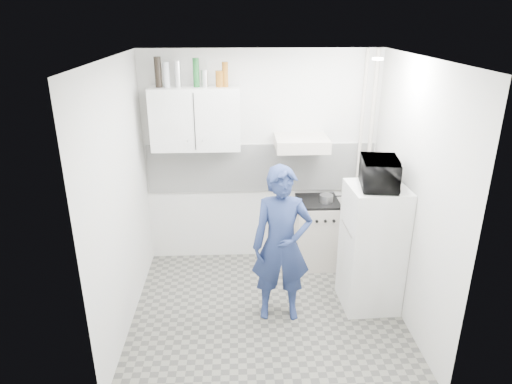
{
  "coord_description": "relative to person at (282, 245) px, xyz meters",
  "views": [
    {
      "loc": [
        -0.3,
        -4.04,
        2.95
      ],
      "look_at": [
        -0.1,
        0.3,
        1.25
      ],
      "focal_mm": 32.0,
      "sensor_mm": 36.0,
      "label": 1
    }
  ],
  "objects": [
    {
      "name": "floor",
      "position": [
        -0.14,
        0.04,
        -0.81
      ],
      "size": [
        2.8,
        2.8,
        0.0
      ],
      "primitive_type": "plane",
      "color": "slate",
      "rests_on": "ground"
    },
    {
      "name": "ceiling",
      "position": [
        -0.14,
        0.04,
        1.79
      ],
      "size": [
        2.8,
        2.8,
        0.0
      ],
      "primitive_type": "plane",
      "color": "white",
      "rests_on": "wall_back"
    },
    {
      "name": "wall_back",
      "position": [
        -0.14,
        1.29,
        0.49
      ],
      "size": [
        2.8,
        0.0,
        2.8
      ],
      "primitive_type": "plane",
      "rotation": [
        1.57,
        0.0,
        0.0
      ],
      "color": "silver",
      "rests_on": "floor"
    },
    {
      "name": "wall_left",
      "position": [
        -1.54,
        0.04,
        0.49
      ],
      "size": [
        0.0,
        2.6,
        2.6
      ],
      "primitive_type": "plane",
      "rotation": [
        1.57,
        0.0,
        1.57
      ],
      "color": "silver",
      "rests_on": "floor"
    },
    {
      "name": "wall_right",
      "position": [
        1.26,
        0.04,
        0.49
      ],
      "size": [
        0.0,
        2.6,
        2.6
      ],
      "primitive_type": "plane",
      "rotation": [
        1.57,
        0.0,
        -1.57
      ],
      "color": "silver",
      "rests_on": "floor"
    },
    {
      "name": "person",
      "position": [
        0.0,
        0.0,
        0.0
      ],
      "size": [
        0.61,
        0.41,
        1.63
      ],
      "primitive_type": "imported",
      "rotation": [
        0.0,
        0.0,
        -0.03
      ],
      "color": "navy",
      "rests_on": "floor"
    },
    {
      "name": "stove",
      "position": [
        0.54,
        1.04,
        -0.4
      ],
      "size": [
        0.52,
        0.52,
        0.83
      ],
      "primitive_type": "cube",
      "color": "beige",
      "rests_on": "floor"
    },
    {
      "name": "fridge",
      "position": [
        0.96,
        0.16,
        -0.14
      ],
      "size": [
        0.59,
        0.59,
        1.36
      ],
      "primitive_type": "cube",
      "rotation": [
        0.0,
        0.0,
        0.04
      ],
      "color": "white",
      "rests_on": "floor"
    },
    {
      "name": "stove_top",
      "position": [
        0.54,
        1.04,
        0.03
      ],
      "size": [
        0.5,
        0.5,
        0.03
      ],
      "primitive_type": "cube",
      "color": "black",
      "rests_on": "stove"
    },
    {
      "name": "saucepan",
      "position": [
        0.63,
        0.99,
        0.09
      ],
      "size": [
        0.16,
        0.16,
        0.09
      ],
      "primitive_type": "cylinder",
      "color": "silver",
      "rests_on": "stove_top"
    },
    {
      "name": "microwave",
      "position": [
        0.96,
        0.16,
        0.69
      ],
      "size": [
        0.56,
        0.42,
        0.28
      ],
      "primitive_type": "imported",
      "rotation": [
        0.0,
        0.0,
        1.42
      ],
      "color": "black",
      "rests_on": "fridge"
    },
    {
      "name": "bottle_a",
      "position": [
        -1.27,
        1.12,
        1.55
      ],
      "size": [
        0.08,
        0.08,
        0.32
      ],
      "primitive_type": "cylinder",
      "color": "black",
      "rests_on": "upper_cabinet"
    },
    {
      "name": "bottle_b",
      "position": [
        -1.18,
        1.12,
        1.52
      ],
      "size": [
        0.07,
        0.07,
        0.27
      ],
      "primitive_type": "cylinder",
      "color": "#B2B7BC",
      "rests_on": "upper_cabinet"
    },
    {
      "name": "bottle_c",
      "position": [
        -1.06,
        1.12,
        1.52
      ],
      "size": [
        0.07,
        0.07,
        0.28
      ],
      "primitive_type": "cylinder",
      "color": "silver",
      "rests_on": "upper_cabinet"
    },
    {
      "name": "bottle_d",
      "position": [
        -0.86,
        1.12,
        1.54
      ],
      "size": [
        0.07,
        0.07,
        0.31
      ],
      "primitive_type": "cylinder",
      "color": "#144C1E",
      "rests_on": "upper_cabinet"
    },
    {
      "name": "canister_a",
      "position": [
        -0.77,
        1.12,
        1.48
      ],
      "size": [
        0.07,
        0.07,
        0.18
      ],
      "primitive_type": "cylinder",
      "color": "silver",
      "rests_on": "upper_cabinet"
    },
    {
      "name": "canister_b",
      "position": [
        -0.6,
        1.12,
        1.47
      ],
      "size": [
        0.09,
        0.09,
        0.18
      ],
      "primitive_type": "cylinder",
      "color": "brown",
      "rests_on": "upper_cabinet"
    },
    {
      "name": "bottle_e",
      "position": [
        -0.54,
        1.12,
        1.52
      ],
      "size": [
        0.07,
        0.07,
        0.27
      ],
      "primitive_type": "cylinder",
      "color": "brown",
      "rests_on": "upper_cabinet"
    },
    {
      "name": "upper_cabinet",
      "position": [
        -0.89,
        1.12,
        1.04
      ],
      "size": [
        1.0,
        0.35,
        0.7
      ],
      "primitive_type": "cube",
      "color": "white",
      "rests_on": "wall_back"
    },
    {
      "name": "range_hood",
      "position": [
        0.31,
        1.04,
        0.76
      ],
      "size": [
        0.6,
        0.5,
        0.14
      ],
      "primitive_type": "cube",
      "color": "beige",
      "rests_on": "wall_back"
    },
    {
      "name": "backsplash",
      "position": [
        -0.14,
        1.28,
        0.39
      ],
      "size": [
        2.74,
        0.03,
        0.6
      ],
      "primitive_type": "cube",
      "color": "white",
      "rests_on": "wall_back"
    },
    {
      "name": "pipe_a",
      "position": [
        1.16,
        1.21,
        0.49
      ],
      "size": [
        0.05,
        0.05,
        2.6
      ],
      "primitive_type": "cylinder",
      "color": "beige",
      "rests_on": "floor"
    },
    {
      "name": "pipe_b",
      "position": [
        1.04,
        1.21,
        0.49
      ],
      "size": [
        0.04,
        0.04,
        2.6
      ],
      "primitive_type": "cylinder",
      "color": "beige",
      "rests_on": "floor"
    },
    {
      "name": "ceiling_spot_fixture",
      "position": [
        0.86,
        0.24,
        1.76
      ],
      "size": [
        0.1,
        0.1,
        0.02
      ],
      "primitive_type": "cylinder",
      "color": "white",
      "rests_on": "ceiling"
    }
  ]
}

